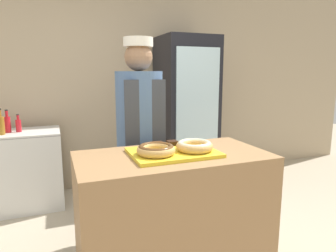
# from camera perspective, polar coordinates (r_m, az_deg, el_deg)

# --- Properties ---
(wall_back) EXTENTS (8.00, 0.06, 2.70)m
(wall_back) POSITION_cam_1_polar(r_m,az_deg,el_deg) (4.04, -10.47, 7.80)
(wall_back) COLOR tan
(wall_back) RESTS_ON ground_plane
(display_counter) EXTENTS (1.31, 0.68, 0.95)m
(display_counter) POSITION_cam_1_polar(r_m,az_deg,el_deg) (2.24, 0.96, -17.25)
(display_counter) COLOR #997047
(display_counter) RESTS_ON ground_plane
(serving_tray) EXTENTS (0.58, 0.42, 0.02)m
(serving_tray) POSITION_cam_1_polar(r_m,az_deg,el_deg) (2.06, 1.00, -5.07)
(serving_tray) COLOR yellow
(serving_tray) RESTS_ON display_counter
(donut_chocolate_glaze) EXTENTS (0.26, 0.26, 0.06)m
(donut_chocolate_glaze) POSITION_cam_1_polar(r_m,az_deg,el_deg) (1.96, -2.30, -4.44)
(donut_chocolate_glaze) COLOR tan
(donut_chocolate_glaze) RESTS_ON serving_tray
(donut_light_glaze) EXTENTS (0.26, 0.26, 0.06)m
(donut_light_glaze) POSITION_cam_1_polar(r_m,az_deg,el_deg) (2.06, 5.07, -3.72)
(donut_light_glaze) COLOR tan
(donut_light_glaze) RESTS_ON serving_tray
(brownie_back_left) EXTENTS (0.07, 0.07, 0.03)m
(brownie_back_left) POSITION_cam_1_polar(r_m,az_deg,el_deg) (2.17, -1.91, -3.47)
(brownie_back_left) COLOR black
(brownie_back_left) RESTS_ON serving_tray
(brownie_back_right) EXTENTS (0.07, 0.07, 0.03)m
(brownie_back_right) POSITION_cam_1_polar(r_m,az_deg,el_deg) (2.21, 0.80, -3.23)
(brownie_back_right) COLOR black
(brownie_back_right) RESTS_ON serving_tray
(baker_person) EXTENTS (0.40, 0.40, 1.79)m
(baker_person) POSITION_cam_1_polar(r_m,az_deg,el_deg) (2.62, -5.35, -2.21)
(baker_person) COLOR #4C4C51
(baker_person) RESTS_ON ground_plane
(beverage_fridge) EXTENTS (0.69, 0.69, 1.96)m
(beverage_fridge) POSITION_cam_1_polar(r_m,az_deg,el_deg) (3.95, 3.43, 2.49)
(beverage_fridge) COLOR black
(beverage_fridge) RESTS_ON ground_plane
(chest_freezer) EXTENTS (1.05, 0.57, 0.87)m
(chest_freezer) POSITION_cam_1_polar(r_m,az_deg,el_deg) (3.76, -27.62, -7.53)
(chest_freezer) COLOR silver
(chest_freezer) RESTS_ON ground_plane
(bottle_red) EXTENTS (0.06, 0.06, 0.19)m
(bottle_red) POSITION_cam_1_polar(r_m,az_deg,el_deg) (3.63, -26.59, 0.16)
(bottle_red) COLOR red
(bottle_red) RESTS_ON chest_freezer
(bottle_red_b) EXTENTS (0.06, 0.06, 0.25)m
(bottle_red_b) POSITION_cam_1_polar(r_m,az_deg,el_deg) (3.64, -28.25, 0.39)
(bottle_red_b) COLOR red
(bottle_red_b) RESTS_ON chest_freezer
(bottle_amber) EXTENTS (0.08, 0.08, 0.27)m
(bottle_amber) POSITION_cam_1_polar(r_m,az_deg,el_deg) (3.55, -29.29, 0.22)
(bottle_amber) COLOR #99661E
(bottle_amber) RESTS_ON chest_freezer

